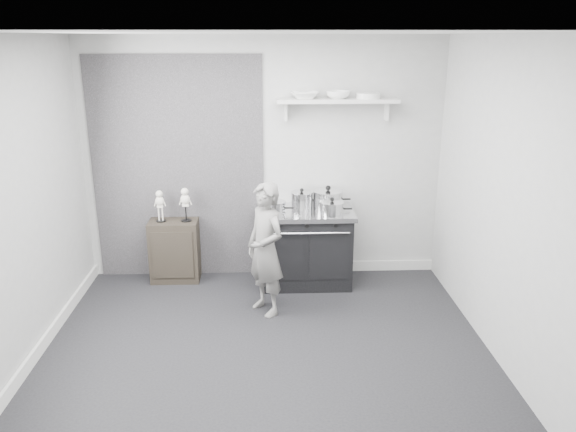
{
  "coord_description": "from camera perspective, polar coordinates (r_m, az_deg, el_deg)",
  "views": [
    {
      "loc": [
        0.02,
        -4.38,
        2.67
      ],
      "look_at": [
        0.24,
        0.95,
        0.96
      ],
      "focal_mm": 35.0,
      "sensor_mm": 36.0,
      "label": 1
    }
  ],
  "objects": [
    {
      "name": "ground",
      "position": [
        5.13,
        -2.32,
        -13.64
      ],
      "size": [
        4.0,
        4.0,
        0.0
      ],
      "primitive_type": "plane",
      "color": "black",
      "rests_on": "ground"
    },
    {
      "name": "room_shell",
      "position": [
        4.65,
        -3.68,
        4.88
      ],
      "size": [
        4.02,
        3.62,
        2.71
      ],
      "color": "#A3A3A0",
      "rests_on": "ground"
    },
    {
      "name": "wall_shelf",
      "position": [
        6.14,
        5.03,
        11.5
      ],
      "size": [
        1.3,
        0.26,
        0.24
      ],
      "color": "silver",
      "rests_on": "room_shell"
    },
    {
      "name": "stove",
      "position": [
        6.28,
        1.7,
        -3.13
      ],
      "size": [
        1.07,
        0.67,
        0.86
      ],
      "color": "black",
      "rests_on": "ground"
    },
    {
      "name": "side_cabinet",
      "position": [
        6.51,
        -11.42,
        -3.48
      ],
      "size": [
        0.54,
        0.32,
        0.71
      ],
      "primitive_type": "cube",
      "color": "black",
      "rests_on": "ground"
    },
    {
      "name": "child",
      "position": [
        5.53,
        -2.29,
        -3.41
      ],
      "size": [
        0.55,
        0.59,
        1.35
      ],
      "primitive_type": "imported",
      "rotation": [
        0.0,
        0.0,
        -0.95
      ],
      "color": "slate",
      "rests_on": "ground"
    },
    {
      "name": "pot_front_left",
      "position": [
        6.01,
        -1.24,
        0.89
      ],
      "size": [
        0.3,
        0.21,
        0.18
      ],
      "color": "silver",
      "rests_on": "stove"
    },
    {
      "name": "pot_back_left",
      "position": [
        6.23,
        1.41,
        1.68
      ],
      "size": [
        0.33,
        0.25,
        0.22
      ],
      "color": "silver",
      "rests_on": "stove"
    },
    {
      "name": "pot_back_right",
      "position": [
        6.26,
        4.08,
        1.78
      ],
      "size": [
        0.42,
        0.34,
        0.25
      ],
      "color": "silver",
      "rests_on": "stove"
    },
    {
      "name": "pot_front_right",
      "position": [
        5.98,
        4.49,
        0.8
      ],
      "size": [
        0.35,
        0.26,
        0.19
      ],
      "color": "silver",
      "rests_on": "stove"
    },
    {
      "name": "skeleton_full",
      "position": [
        6.35,
        -12.88,
        1.22
      ],
      "size": [
        0.11,
        0.07,
        0.41
      ],
      "primitive_type": null,
      "color": "silver",
      "rests_on": "side_cabinet"
    },
    {
      "name": "skeleton_torso",
      "position": [
        6.3,
        -10.39,
        1.4
      ],
      "size": [
        0.12,
        0.08,
        0.44
      ],
      "primitive_type": null,
      "color": "silver",
      "rests_on": "side_cabinet"
    },
    {
      "name": "bowl_large",
      "position": [
        6.09,
        1.71,
        12.17
      ],
      "size": [
        0.31,
        0.31,
        0.08
      ],
      "primitive_type": "imported",
      "color": "white",
      "rests_on": "wall_shelf"
    },
    {
      "name": "bowl_small",
      "position": [
        6.13,
        5.09,
        12.17
      ],
      "size": [
        0.26,
        0.26,
        0.08
      ],
      "primitive_type": "imported",
      "color": "white",
      "rests_on": "wall_shelf"
    },
    {
      "name": "plate_stack",
      "position": [
        6.18,
        8.15,
        12.01
      ],
      "size": [
        0.26,
        0.26,
        0.06
      ],
      "primitive_type": "cylinder",
      "color": "silver",
      "rests_on": "wall_shelf"
    }
  ]
}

